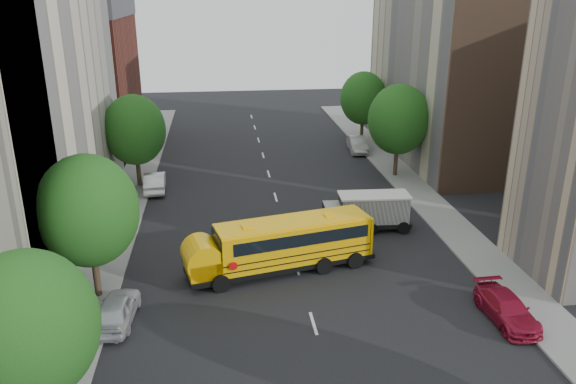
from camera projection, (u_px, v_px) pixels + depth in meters
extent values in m
plane|color=black|center=(292.00, 252.00, 35.15)|extent=(120.00, 120.00, 0.00)
cube|color=slate|center=(117.00, 229.00, 38.44)|extent=(3.00, 80.00, 0.12)
cube|color=slate|center=(438.00, 213.00, 41.14)|extent=(3.00, 80.00, 0.12)
cube|color=silver|center=(276.00, 197.00, 44.47)|extent=(0.15, 64.00, 0.01)
cube|color=maroon|center=(81.00, 84.00, 56.94)|extent=(10.00, 15.00, 13.00)
cube|color=#BEB394|center=(454.00, 63.00, 52.84)|extent=(10.00, 22.00, 18.00)
cube|color=brown|center=(512.00, 81.00, 42.58)|extent=(10.10, 0.30, 18.00)
ellipsoid|color=#204913|center=(28.00, 327.00, 19.22)|extent=(4.80, 4.80, 5.52)
cylinder|color=#38281C|center=(96.00, 272.00, 29.64)|extent=(0.36, 0.36, 2.88)
ellipsoid|color=#204913|center=(88.00, 211.00, 28.44)|extent=(5.12, 5.12, 5.89)
cylinder|color=#38281C|center=(139.00, 170.00, 46.44)|extent=(0.36, 0.36, 2.81)
ellipsoid|color=#204913|center=(135.00, 130.00, 45.27)|extent=(4.99, 4.99, 5.74)
cylinder|color=#38281C|center=(396.00, 160.00, 48.99)|extent=(0.36, 0.36, 2.95)
ellipsoid|color=#204913|center=(399.00, 119.00, 47.76)|extent=(5.25, 5.25, 6.04)
cylinder|color=#38281C|center=(362.00, 129.00, 60.22)|extent=(0.36, 0.36, 2.74)
ellipsoid|color=#204913|center=(363.00, 98.00, 59.08)|extent=(4.86, 4.86, 5.59)
cube|color=black|center=(281.00, 262.00, 32.77)|extent=(11.31, 4.92, 0.30)
cube|color=#FFB505|center=(292.00, 240.00, 32.56)|extent=(9.19, 4.39, 2.27)
cube|color=#FFB505|center=(204.00, 265.00, 31.10)|extent=(2.24, 2.61, 0.98)
cube|color=black|center=(221.00, 243.00, 31.03)|extent=(0.99, 2.32, 1.18)
cube|color=#FFB505|center=(292.00, 222.00, 32.16)|extent=(9.15, 4.20, 0.14)
cube|color=black|center=(295.00, 232.00, 32.45)|extent=(8.44, 4.27, 0.74)
cube|color=black|center=(292.00, 252.00, 32.82)|extent=(9.20, 4.45, 0.06)
cube|color=black|center=(292.00, 246.00, 32.69)|extent=(9.20, 4.45, 0.06)
cube|color=#FFB505|center=(361.00, 229.00, 34.00)|extent=(0.70, 2.43, 2.27)
cube|color=#FFB505|center=(248.00, 227.00, 31.27)|extent=(0.71, 0.71, 0.10)
cube|color=#FFB505|center=(328.00, 215.00, 32.86)|extent=(0.71, 0.71, 0.10)
cylinder|color=#FFB505|center=(204.00, 257.00, 30.93)|extent=(2.52, 2.67, 2.07)
cylinder|color=red|center=(234.00, 266.00, 30.26)|extent=(0.49, 0.15, 0.49)
cylinder|color=black|center=(222.00, 283.00, 30.46)|extent=(1.03, 0.51, 0.98)
cylinder|color=black|center=(212.00, 264.00, 32.63)|extent=(1.03, 0.51, 0.98)
cylinder|color=black|center=(323.00, 266.00, 32.40)|extent=(1.03, 0.51, 0.98)
cylinder|color=black|center=(307.00, 248.00, 34.57)|extent=(1.03, 0.51, 0.98)
cylinder|color=black|center=(354.00, 260.00, 33.04)|extent=(1.03, 0.51, 0.98)
cylinder|color=black|center=(337.00, 244.00, 35.21)|extent=(1.03, 0.51, 0.98)
cube|color=black|center=(366.00, 222.00, 38.42)|extent=(6.02, 2.24, 0.30)
cube|color=silver|center=(373.00, 208.00, 38.10)|extent=(4.63, 2.08, 1.78)
cube|color=silver|center=(334.00, 213.00, 38.00)|extent=(1.47, 1.94, 1.19)
cube|color=silver|center=(374.00, 195.00, 37.78)|extent=(4.83, 2.19, 0.12)
cylinder|color=black|center=(336.00, 230.00, 37.35)|extent=(0.84, 0.28, 0.83)
cylinder|color=black|center=(332.00, 219.00, 39.21)|extent=(0.84, 0.28, 0.83)
cylinder|color=black|center=(372.00, 229.00, 37.53)|extent=(0.84, 0.28, 0.83)
cylinder|color=black|center=(365.00, 218.00, 39.39)|extent=(0.84, 0.28, 0.83)
cylinder|color=black|center=(403.00, 228.00, 37.70)|extent=(0.84, 0.28, 0.83)
cylinder|color=black|center=(396.00, 217.00, 39.55)|extent=(0.84, 0.28, 0.83)
imported|color=#AEAFB5|center=(117.00, 309.00, 27.54)|extent=(2.05, 4.41, 1.46)
imported|color=silver|center=(155.00, 182.00, 45.71)|extent=(1.92, 4.75, 1.54)
imported|color=maroon|center=(507.00, 309.00, 27.75)|extent=(1.96, 4.54, 1.30)
imported|color=gray|center=(357.00, 144.00, 56.70)|extent=(1.99, 4.74, 1.52)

